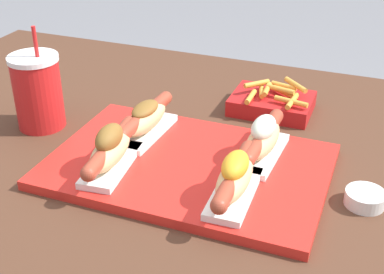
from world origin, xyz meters
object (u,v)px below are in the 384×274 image
at_px(serving_tray, 188,166).
at_px(sauce_bowl, 365,198).
at_px(hot_dog_1, 235,178).
at_px(hot_dog_0, 110,150).
at_px(hot_dog_3, 263,139).
at_px(fries_basket, 272,102).
at_px(drink_cup, 38,91).
at_px(hot_dog_2, 146,119).

bearing_deg(serving_tray, sauce_bowl, 1.65).
relative_size(serving_tray, hot_dog_1, 2.43).
relative_size(hot_dog_0, hot_dog_1, 1.00).
bearing_deg(hot_dog_1, serving_tray, 146.87).
distance_m(hot_dog_0, hot_dog_3, 0.27).
xyz_separation_m(serving_tray, fries_basket, (0.08, 0.29, 0.01)).
height_order(serving_tray, hot_dog_3, hot_dog_3).
distance_m(drink_cup, fries_basket, 0.49).
bearing_deg(drink_cup, sauce_bowl, -3.84).
bearing_deg(hot_dog_2, hot_dog_1, -31.57).
bearing_deg(hot_dog_2, drink_cup, -176.78).
relative_size(hot_dog_0, drink_cup, 0.94).
distance_m(hot_dog_2, sauce_bowl, 0.42).
relative_size(hot_dog_2, hot_dog_3, 1.00).
relative_size(serving_tray, fries_basket, 2.85).
height_order(serving_tray, hot_dog_1, hot_dog_1).
relative_size(hot_dog_3, fries_basket, 1.17).
distance_m(hot_dog_0, hot_dog_2, 0.13).
xyz_separation_m(hot_dog_0, hot_dog_3, (0.23, 0.13, -0.00)).
relative_size(hot_dog_0, fries_basket, 1.17).
xyz_separation_m(serving_tray, hot_dog_3, (0.12, 0.07, 0.04)).
bearing_deg(hot_dog_2, hot_dog_3, 0.26).
bearing_deg(hot_dog_1, hot_dog_3, 85.90).
relative_size(hot_dog_1, fries_basket, 1.17).
height_order(hot_dog_0, hot_dog_1, hot_dog_0).
height_order(hot_dog_3, drink_cup, drink_cup).
xyz_separation_m(serving_tray, hot_dog_2, (-0.11, 0.06, 0.04)).
height_order(hot_dog_0, hot_dog_2, hot_dog_0).
distance_m(hot_dog_2, fries_basket, 0.30).
xyz_separation_m(drink_cup, fries_basket, (0.42, 0.24, -0.06)).
xyz_separation_m(hot_dog_0, sauce_bowl, (0.42, 0.07, -0.04)).
relative_size(serving_tray, hot_dog_2, 2.44).
bearing_deg(serving_tray, fries_basket, 74.25).
height_order(hot_dog_1, hot_dog_2, hot_dog_1).
distance_m(hot_dog_1, fries_basket, 0.36).
distance_m(serving_tray, hot_dog_2, 0.14).
height_order(sauce_bowl, fries_basket, fries_basket).
bearing_deg(hot_dog_0, hot_dog_1, -1.30).
bearing_deg(sauce_bowl, hot_dog_2, 172.27).
relative_size(hot_dog_2, drink_cup, 0.94).
height_order(hot_dog_2, drink_cup, drink_cup).
relative_size(hot_dog_0, hot_dog_3, 1.00).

